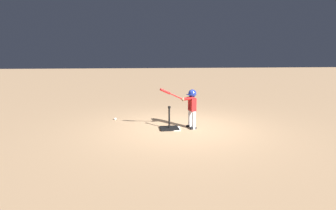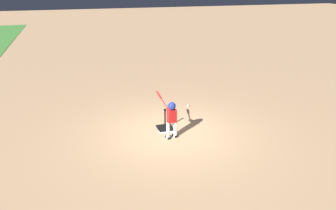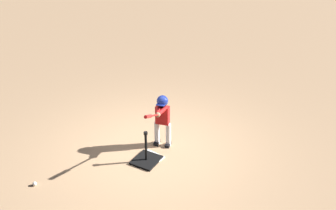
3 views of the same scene
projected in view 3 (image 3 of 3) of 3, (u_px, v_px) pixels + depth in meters
name	position (u px, v px, depth m)	size (l,w,h in m)	color
ground_plane	(152.00, 150.00, 7.89)	(90.00, 90.00, 0.00)	tan
home_plate	(149.00, 158.00, 7.63)	(0.44, 0.44, 0.02)	white
batting_tee	(146.00, 158.00, 7.54)	(0.52, 0.47, 0.66)	black
batter_child	(162.00, 115.00, 7.72)	(1.06, 0.41, 1.19)	silver
baseball	(35.00, 184.00, 6.91)	(0.07, 0.07, 0.07)	white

